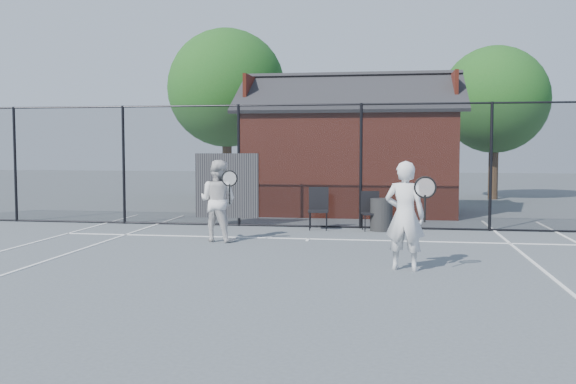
# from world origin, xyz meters

# --- Properties ---
(ground) EXTENTS (80.00, 80.00, 0.00)m
(ground) POSITION_xyz_m (0.00, 0.00, 0.00)
(ground) COLOR #4B5256
(ground) RESTS_ON ground
(court_lines) EXTENTS (11.02, 18.00, 0.01)m
(court_lines) POSITION_xyz_m (0.00, -1.32, 0.01)
(court_lines) COLOR silver
(court_lines) RESTS_ON ground
(fence) EXTENTS (22.04, 3.00, 3.00)m
(fence) POSITION_xyz_m (-0.30, 5.00, 1.45)
(fence) COLOR black
(fence) RESTS_ON ground
(clubhouse) EXTENTS (6.50, 4.36, 4.19)m
(clubhouse) POSITION_xyz_m (0.50, 9.00, 1.61)
(clubhouse) COLOR maroon
(clubhouse) RESTS_ON ground
(tree_left) EXTENTS (4.48, 4.48, 6.44)m
(tree_left) POSITION_xyz_m (-4.50, 13.50, 4.19)
(tree_left) COLOR #362615
(tree_left) RESTS_ON ground
(tree_right) EXTENTS (3.97, 3.97, 5.70)m
(tree_right) POSITION_xyz_m (5.50, 14.50, 3.71)
(tree_right) COLOR #362615
(tree_right) RESTS_ON ground
(player_front) EXTENTS (0.81, 0.63, 1.74)m
(player_front) POSITION_xyz_m (1.94, -0.17, 0.87)
(player_front) COLOR silver
(player_front) RESTS_ON ground
(player_back) EXTENTS (0.98, 0.82, 1.69)m
(player_back) POSITION_xyz_m (-1.82, 2.41, 0.84)
(player_back) COLOR silver
(player_back) RESTS_ON ground
(chair_left) EXTENTS (0.50, 0.52, 0.98)m
(chair_left) POSITION_xyz_m (0.03, 4.60, 0.49)
(chair_left) COLOR black
(chair_left) RESTS_ON ground
(chair_right) EXTENTS (0.52, 0.53, 0.90)m
(chair_right) POSITION_xyz_m (1.27, 4.60, 0.45)
(chair_right) COLOR black
(chair_right) RESTS_ON ground
(waste_bin) EXTENTS (0.54, 0.54, 0.76)m
(waste_bin) POSITION_xyz_m (1.50, 4.60, 0.38)
(waste_bin) COLOR #262626
(waste_bin) RESTS_ON ground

